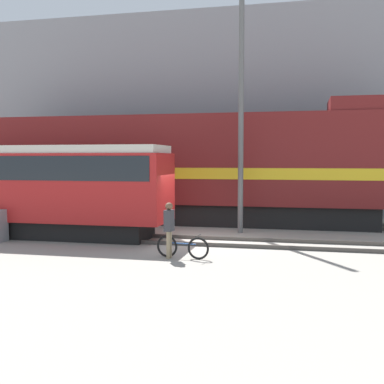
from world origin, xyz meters
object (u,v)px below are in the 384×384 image
at_px(freight_locomotive, 178,168).
at_px(person, 169,224).
at_px(streetcar, 15,185).
at_px(bicycle, 183,247).
at_px(utility_pole_left, 241,113).

height_order(freight_locomotive, person, freight_locomotive).
relative_size(streetcar, bicycle, 7.28).
distance_m(freight_locomotive, bicycle, 8.80).
relative_size(person, utility_pole_left, 0.18).
bearing_deg(person, utility_pole_left, 74.80).
bearing_deg(utility_pole_left, streetcar, -163.09).
bearing_deg(streetcar, person, -22.42).
xyz_separation_m(freight_locomotive, utility_pole_left, (3.37, -2.65, 2.29)).
bearing_deg(streetcar, bicycle, -20.70).
xyz_separation_m(streetcar, utility_pole_left, (8.73, 2.65, 2.91)).
bearing_deg(utility_pole_left, person, -105.20).
height_order(streetcar, utility_pole_left, utility_pole_left).
xyz_separation_m(freight_locomotive, person, (1.85, -8.28, -1.61)).
relative_size(streetcar, person, 7.20).
bearing_deg(freight_locomotive, streetcar, -135.25).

